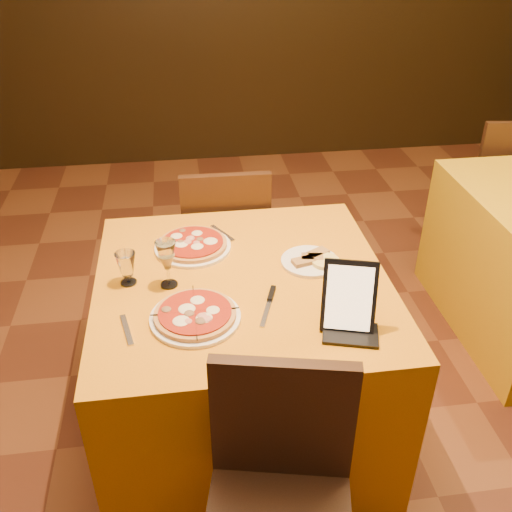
{
  "coord_description": "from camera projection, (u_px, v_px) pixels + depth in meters",
  "views": [
    {
      "loc": [
        -0.51,
        -1.25,
        1.97
      ],
      "look_at": [
        -0.27,
        0.48,
        0.86
      ],
      "focal_mm": 40.0,
      "sensor_mm": 36.0,
      "label": 1
    }
  ],
  "objects": [
    {
      "name": "floor",
      "position": [
        344.0,
        510.0,
        2.17
      ],
      "size": [
        6.0,
        7.0,
        0.01
      ],
      "primitive_type": "cube",
      "color": "#5E2D19",
      "rests_on": "ground"
    },
    {
      "name": "main_table",
      "position": [
        243.0,
        354.0,
        2.35
      ],
      "size": [
        1.1,
        1.1,
        0.75
      ],
      "primitive_type": "cube",
      "color": "orange",
      "rests_on": "floor"
    },
    {
      "name": "chair_main_far",
      "position": [
        225.0,
        240.0,
        2.97
      ],
      "size": [
        0.39,
        0.39,
        0.91
      ],
      "primitive_type": null,
      "rotation": [
        0.0,
        0.0,
        3.12
      ],
      "color": "black",
      "rests_on": "floor"
    },
    {
      "name": "chair_side_far",
      "position": [
        493.0,
        182.0,
        3.56
      ],
      "size": [
        0.49,
        0.49,
        0.91
      ],
      "primitive_type": null,
      "rotation": [
        0.0,
        0.0,
        3.03
      ],
      "color": "black",
      "rests_on": "floor"
    },
    {
      "name": "pizza_near",
      "position": [
        195.0,
        316.0,
        1.93
      ],
      "size": [
        0.31,
        0.31,
        0.03
      ],
      "rotation": [
        0.0,
        0.0,
        -0.14
      ],
      "color": "white",
      "rests_on": "main_table"
    },
    {
      "name": "pizza_far",
      "position": [
        193.0,
        246.0,
        2.32
      ],
      "size": [
        0.31,
        0.31,
        0.03
      ],
      "rotation": [
        0.0,
        0.0,
        -0.44
      ],
      "color": "white",
      "rests_on": "main_table"
    },
    {
      "name": "cutlet_dish",
      "position": [
        310.0,
        260.0,
        2.23
      ],
      "size": [
        0.23,
        0.23,
        0.03
      ],
      "rotation": [
        0.0,
        0.0,
        -0.17
      ],
      "color": "white",
      "rests_on": "main_table"
    },
    {
      "name": "wine_glass",
      "position": [
        167.0,
        264.0,
        2.06
      ],
      "size": [
        0.09,
        0.09,
        0.19
      ],
      "primitive_type": null,
      "rotation": [
        0.0,
        0.0,
        -0.29
      ],
      "color": "tan",
      "rests_on": "main_table"
    },
    {
      "name": "water_glass",
      "position": [
        127.0,
        268.0,
        2.09
      ],
      "size": [
        0.09,
        0.09,
        0.13
      ],
      "primitive_type": null,
      "rotation": [
        0.0,
        0.0,
        -0.33
      ],
      "color": "white",
      "rests_on": "main_table"
    },
    {
      "name": "tablet",
      "position": [
        349.0,
        297.0,
        1.85
      ],
      "size": [
        0.2,
        0.14,
        0.23
      ],
      "primitive_type": "cube",
      "rotation": [
        -0.35,
        0.0,
        -0.28
      ],
      "color": "black",
      "rests_on": "main_table"
    },
    {
      "name": "knife",
      "position": [
        267.0,
        309.0,
        1.99
      ],
      "size": [
        0.08,
        0.2,
        0.01
      ],
      "primitive_type": "cube",
      "rotation": [
        0.0,
        0.0,
        1.23
      ],
      "color": "silver",
      "rests_on": "main_table"
    },
    {
      "name": "fork_near",
      "position": [
        127.0,
        330.0,
        1.89
      ],
      "size": [
        0.05,
        0.16,
        0.01
      ],
      "primitive_type": "cube",
      "rotation": [
        0.0,
        0.0,
        1.79
      ],
      "color": "silver",
      "rests_on": "main_table"
    },
    {
      "name": "fork_far",
      "position": [
        222.0,
        233.0,
        2.43
      ],
      "size": [
        0.1,
        0.15,
        0.01
      ],
      "primitive_type": "cube",
      "rotation": [
        0.0,
        0.0,
        2.09
      ],
      "color": "silver",
      "rests_on": "main_table"
    }
  ]
}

